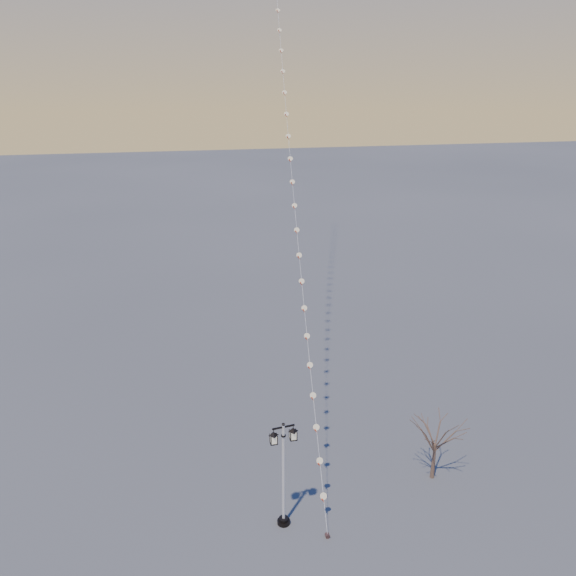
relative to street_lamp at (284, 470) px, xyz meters
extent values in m
plane|color=#4D4D4E|center=(-0.02, -0.36, -3.03)|extent=(300.00, 300.00, 0.00)
cylinder|color=black|center=(0.00, 0.00, -2.95)|extent=(0.61, 0.61, 0.17)
cylinder|color=black|center=(0.00, 0.00, -2.78)|extent=(0.43, 0.43, 0.15)
cylinder|color=silver|center=(0.00, 0.00, -0.15)|extent=(0.14, 0.14, 5.11)
cylinder|color=black|center=(0.00, 0.00, 1.81)|extent=(0.22, 0.22, 0.07)
cube|color=black|center=(0.00, 0.00, 2.24)|extent=(1.03, 0.20, 0.07)
sphere|color=black|center=(0.00, 0.00, 2.37)|extent=(0.15, 0.15, 0.15)
pyramid|color=black|center=(-0.45, -0.06, 2.08)|extent=(0.48, 0.48, 0.15)
cube|color=beige|center=(-0.45, -0.06, 1.74)|extent=(0.28, 0.28, 0.37)
cube|color=black|center=(-0.45, -0.06, 1.53)|extent=(0.33, 0.33, 0.04)
pyramid|color=black|center=(0.45, 0.06, 2.08)|extent=(0.48, 0.48, 0.15)
cube|color=beige|center=(0.45, 0.06, 1.74)|extent=(0.28, 0.28, 0.37)
cube|color=black|center=(0.45, 0.06, 1.53)|extent=(0.33, 0.33, 0.04)
cone|color=brown|center=(8.27, 1.63, -2.02)|extent=(0.24, 0.24, 2.01)
cylinder|color=#37221F|center=(1.76, -1.28, -2.93)|extent=(0.21, 0.21, 0.21)
cylinder|color=black|center=(1.76, -1.28, -2.90)|extent=(0.03, 0.03, 0.26)
cone|color=red|center=(4.12, 19.24, 17.96)|extent=(0.08, 0.08, 0.29)
cylinder|color=white|center=(1.76, -1.28, -2.41)|extent=(0.02, 0.02, 0.83)
camera|label=1|loc=(-4.40, -21.34, 16.67)|focal=36.19mm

